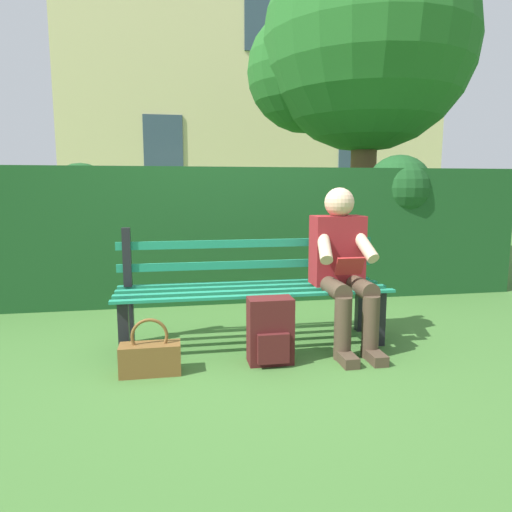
# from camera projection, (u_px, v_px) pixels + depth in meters

# --- Properties ---
(ground) EXTENTS (60.00, 60.00, 0.00)m
(ground) POSITION_uv_depth(u_px,v_px,m) (254.00, 344.00, 3.43)
(ground) COLOR #3D6B2D
(park_bench) EXTENTS (1.99, 0.51, 0.87)m
(park_bench) POSITION_uv_depth(u_px,v_px,m) (252.00, 287.00, 3.43)
(park_bench) COLOR black
(park_bench) RESTS_ON ground
(person_seated) EXTENTS (0.44, 0.73, 1.16)m
(person_seated) POSITION_uv_depth(u_px,v_px,m) (342.00, 263.00, 3.35)
(person_seated) COLOR maroon
(person_seated) RESTS_ON ground
(hedge_backdrop) EXTENTS (6.11, 0.88, 1.52)m
(hedge_backdrop) POSITION_uv_depth(u_px,v_px,m) (236.00, 229.00, 4.90)
(hedge_backdrop) COLOR #19471E
(hedge_backdrop) RESTS_ON ground
(tree) EXTENTS (3.01, 2.87, 4.52)m
(tree) POSITION_uv_depth(u_px,v_px,m) (356.00, 50.00, 6.26)
(tree) COLOR brown
(tree) RESTS_ON ground
(building_facade) EXTENTS (9.45, 2.83, 7.91)m
(building_facade) POSITION_uv_depth(u_px,v_px,m) (253.00, 81.00, 12.12)
(building_facade) COLOR beige
(building_facade) RESTS_ON ground
(backpack) EXTENTS (0.30, 0.25, 0.44)m
(backpack) POSITION_uv_depth(u_px,v_px,m) (270.00, 331.00, 3.04)
(backpack) COLOR #4C1919
(backpack) RESTS_ON ground
(handbag) EXTENTS (0.38, 0.15, 0.36)m
(handbag) POSITION_uv_depth(u_px,v_px,m) (150.00, 357.00, 2.87)
(handbag) COLOR brown
(handbag) RESTS_ON ground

